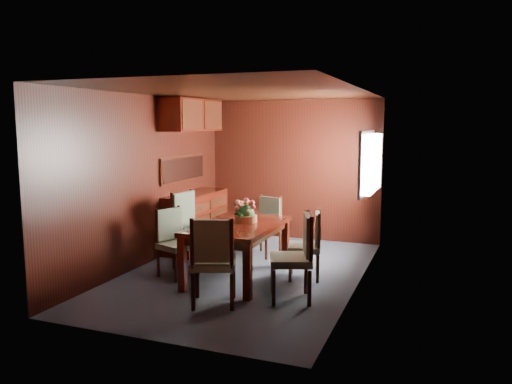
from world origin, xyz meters
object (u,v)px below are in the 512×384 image
at_px(chair_left_near, 174,238).
at_px(chair_right_near, 297,252).
at_px(chair_head, 213,257).
at_px(dining_table, 238,232).
at_px(flower_centerpiece, 246,211).
at_px(sideboard, 196,221).

distance_m(chair_left_near, chair_right_near, 1.80).
xyz_separation_m(chair_right_near, chair_head, (-0.80, -0.53, 0.00)).
bearing_deg(dining_table, chair_left_near, -167.81).
height_order(chair_right_near, chair_head, chair_head).
xyz_separation_m(chair_left_near, flower_centerpiece, (0.89, 0.33, 0.37)).
distance_m(dining_table, chair_right_near, 1.06).
distance_m(dining_table, flower_centerpiece, 0.30).
height_order(dining_table, chair_right_near, chair_right_near).
relative_size(sideboard, chair_head, 1.38).
distance_m(chair_right_near, flower_centerpiece, 1.14).
xyz_separation_m(sideboard, chair_left_near, (0.42, -1.41, 0.05)).
bearing_deg(chair_right_near, chair_head, 102.98).
bearing_deg(chair_right_near, flower_centerpiece, 33.50).
height_order(chair_left_near, flower_centerpiece, flower_centerpiece).
distance_m(sideboard, chair_head, 2.65).
bearing_deg(chair_left_near, flower_centerpiece, 130.84).
relative_size(dining_table, chair_left_near, 1.71).
distance_m(sideboard, chair_right_near, 2.79).
bearing_deg(sideboard, chair_left_near, -73.62).
bearing_deg(flower_centerpiece, dining_table, -109.78).
distance_m(sideboard, dining_table, 1.76).
distance_m(sideboard, chair_left_near, 1.47).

